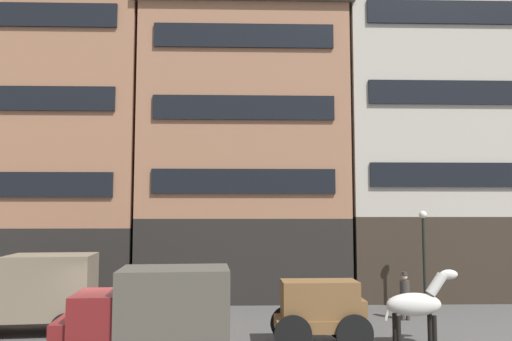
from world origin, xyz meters
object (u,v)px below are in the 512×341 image
object	(u,v)px
delivery_truck_far	(151,315)
streetlamp_curbside	(424,246)
cargo_wagon	(321,308)
delivery_truck_near	(32,291)
draft_horse	(417,304)
pedestrian_officer	(405,294)
fire_hydrant_curbside	(295,303)

from	to	relation	value
delivery_truck_far	streetlamp_curbside	bearing A→B (deg)	36.34
delivery_truck_far	cargo_wagon	bearing A→B (deg)	24.57
cargo_wagon	streetlamp_curbside	xyz separation A→B (m)	(5.11, 5.09, 1.52)
delivery_truck_near	streetlamp_curbside	world-z (taller)	streetlamp_curbside
draft_horse	pedestrian_officer	xyz separation A→B (m)	(0.81, 3.56, -0.29)
pedestrian_officer	fire_hydrant_curbside	world-z (taller)	pedestrian_officer
cargo_wagon	draft_horse	size ratio (longest dim) A/B	1.25
cargo_wagon	delivery_truck_far	distance (m)	5.23
delivery_truck_far	streetlamp_curbside	world-z (taller)	streetlamp_curbside
delivery_truck_near	fire_hydrant_curbside	bearing A→B (deg)	18.05
delivery_truck_near	pedestrian_officer	distance (m)	13.37
cargo_wagon	fire_hydrant_curbside	distance (m)	4.93
draft_horse	fire_hydrant_curbside	world-z (taller)	draft_horse
pedestrian_officer	draft_horse	bearing A→B (deg)	-102.85
cargo_wagon	draft_horse	distance (m)	2.95
cargo_wagon	fire_hydrant_curbside	world-z (taller)	cargo_wagon
delivery_truck_far	fire_hydrant_curbside	distance (m)	8.40
delivery_truck_far	pedestrian_officer	xyz separation A→B (m)	(8.51, 5.73, -0.44)
fire_hydrant_curbside	streetlamp_curbside	bearing A→B (deg)	2.32
delivery_truck_far	draft_horse	bearing A→B (deg)	15.75
delivery_truck_far	delivery_truck_near	bearing A→B (deg)	139.62
pedestrian_officer	streetlamp_curbside	distance (m)	2.65
delivery_truck_near	fire_hydrant_curbside	world-z (taller)	delivery_truck_near
draft_horse	delivery_truck_far	distance (m)	8.00
cargo_wagon	delivery_truck_near	size ratio (longest dim) A/B	0.65
cargo_wagon	draft_horse	xyz separation A→B (m)	(2.95, 0.00, 0.12)
pedestrian_officer	streetlamp_curbside	xyz separation A→B (m)	(1.35, 1.53, 1.69)
delivery_truck_far	streetlamp_curbside	xyz separation A→B (m)	(9.86, 7.26, 1.25)
cargo_wagon	delivery_truck_near	xyz separation A→B (m)	(-9.49, 1.86, 0.28)
draft_horse	pedestrian_officer	size ratio (longest dim) A/B	1.31
cargo_wagon	pedestrian_officer	world-z (taller)	cargo_wagon
delivery_truck_near	delivery_truck_far	xyz separation A→B (m)	(4.74, -4.03, 0.00)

